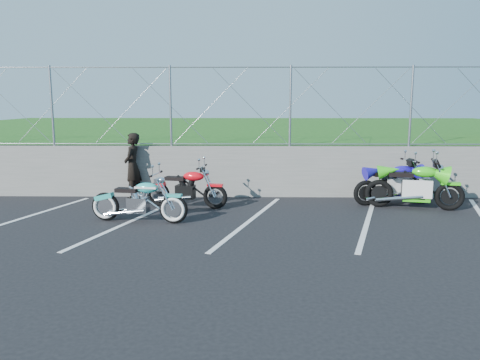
{
  "coord_description": "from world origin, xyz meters",
  "views": [
    {
      "loc": [
        -0.05,
        -8.33,
        2.42
      ],
      "look_at": [
        -0.22,
        1.3,
        0.79
      ],
      "focal_mm": 35.0,
      "sensor_mm": 36.0,
      "label": 1
    }
  ],
  "objects_px": {
    "cruiser_turquoise": "(140,202)",
    "naked_orange": "(187,190)",
    "person_standing": "(133,166)",
    "sportbike_green": "(415,188)",
    "sportbike_blue": "(395,185)"
  },
  "relations": [
    {
      "from": "cruiser_turquoise",
      "to": "person_standing",
      "type": "bearing_deg",
      "value": 115.18
    },
    {
      "from": "sportbike_blue",
      "to": "person_standing",
      "type": "relative_size",
      "value": 1.22
    },
    {
      "from": "cruiser_turquoise",
      "to": "naked_orange",
      "type": "relative_size",
      "value": 1.05
    },
    {
      "from": "sportbike_green",
      "to": "person_standing",
      "type": "relative_size",
      "value": 1.29
    },
    {
      "from": "person_standing",
      "to": "naked_orange",
      "type": "bearing_deg",
      "value": 60.1
    },
    {
      "from": "sportbike_blue",
      "to": "person_standing",
      "type": "height_order",
      "value": "person_standing"
    },
    {
      "from": "sportbike_green",
      "to": "person_standing",
      "type": "bearing_deg",
      "value": -175.75
    },
    {
      "from": "naked_orange",
      "to": "sportbike_green",
      "type": "relative_size",
      "value": 0.91
    },
    {
      "from": "sportbike_green",
      "to": "person_standing",
      "type": "distance_m",
      "value": 6.78
    },
    {
      "from": "sportbike_blue",
      "to": "person_standing",
      "type": "distance_m",
      "value": 6.41
    },
    {
      "from": "naked_orange",
      "to": "sportbike_blue",
      "type": "xyz_separation_m",
      "value": [
        4.87,
        0.44,
        0.04
      ]
    },
    {
      "from": "cruiser_turquoise",
      "to": "sportbike_blue",
      "type": "height_order",
      "value": "sportbike_blue"
    },
    {
      "from": "naked_orange",
      "to": "cruiser_turquoise",
      "type": "bearing_deg",
      "value": -109.48
    },
    {
      "from": "cruiser_turquoise",
      "to": "naked_orange",
      "type": "height_order",
      "value": "cruiser_turquoise"
    },
    {
      "from": "cruiser_turquoise",
      "to": "person_standing",
      "type": "distance_m",
      "value": 2.49
    }
  ]
}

